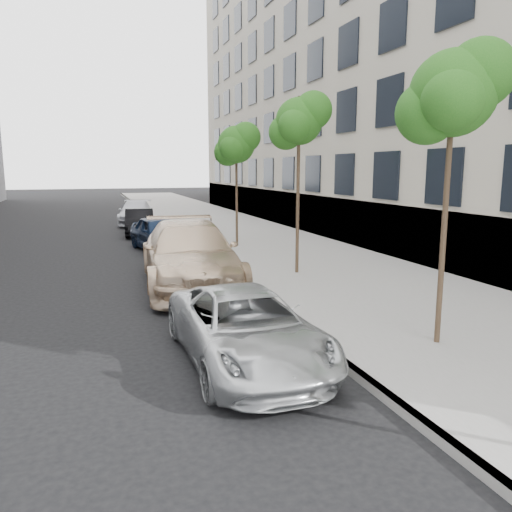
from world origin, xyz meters
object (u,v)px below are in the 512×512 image
minivan (246,328)px  sedan_rear (136,213)px  sedan_blue (159,234)px  tree_near (454,94)px  tree_mid (300,121)px  suv (190,255)px  sedan_black (139,222)px  tree_far (237,145)px

minivan → sedan_rear: sedan_rear is taller
sedan_rear → sedan_blue: bearing=-82.0°
sedan_blue → tree_near: bearing=-84.6°
tree_near → tree_mid: tree_mid is taller
tree_near → suv: (-3.33, 6.35, -3.59)m
tree_near → sedan_blue: (-3.33, 12.72, -3.80)m
tree_near → suv: size_ratio=0.85×
sedan_blue → sedan_rear: 10.10m
tree_mid → sedan_blue: 8.06m
tree_mid → suv: 4.98m
sedan_black → sedan_rear: (0.28, 4.89, 0.04)m
tree_near → sedan_black: tree_near is taller
minivan → sedan_blue: sedan_blue is taller
sedan_rear → suv: bearing=-82.0°
tree_far → minivan: size_ratio=1.13×
suv → sedan_rear: suv is taller
tree_far → sedan_rear: size_ratio=1.06×
tree_far → sedan_rear: tree_far is taller
tree_far → sedan_black: tree_far is taller
tree_near → sedan_black: bearing=101.4°
sedan_rear → sedan_black: bearing=-85.2°
suv → sedan_rear: 16.47m
minivan → sedan_blue: (0.19, 12.24, 0.08)m
minivan → sedan_black: sedan_black is taller
suv → tree_near: bearing=-57.9°
tree_near → tree_mid: (-0.00, 6.50, 0.10)m
tree_mid → minivan: bearing=-120.3°
tree_near → tree_mid: bearing=90.0°
tree_mid → sedan_rear: (-3.33, 16.32, -3.91)m
tree_near → tree_mid: 6.50m
tree_far → suv: bearing=-116.6°
tree_mid → minivan: (-3.52, -6.02, -3.98)m
minivan → suv: (0.19, 5.87, 0.28)m
tree_mid → sedan_rear: 17.11m
sedan_blue → sedan_rear: bearing=80.7°
tree_mid → tree_far: (0.00, 6.50, -0.37)m
sedan_black → sedan_rear: bearing=91.8°
tree_mid → tree_near: bearing=-90.0°
tree_near → sedan_black: 18.69m
tree_near → sedan_blue: tree_near is taller
minivan → suv: bearing=87.7°
tree_far → sedan_rear: (-3.33, 9.82, -3.54)m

